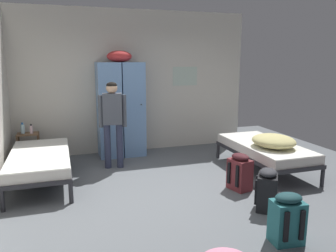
# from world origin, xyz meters

# --- Properties ---
(ground_plane) EXTENTS (7.97, 7.97, 0.00)m
(ground_plane) POSITION_xyz_m (0.00, 0.00, 0.00)
(ground_plane) COLOR slate
(room_backdrop) EXTENTS (4.88, 5.04, 2.89)m
(room_backdrop) POSITION_xyz_m (-1.22, 1.25, 1.44)
(room_backdrop) COLOR beige
(room_backdrop) RESTS_ON ground_plane
(locker_bank) EXTENTS (0.90, 0.55, 2.07)m
(locker_bank) POSITION_xyz_m (-0.34, 2.21, 0.97)
(locker_bank) COLOR #6B93C6
(locker_bank) RESTS_ON ground_plane
(shelf_unit) EXTENTS (0.38, 0.30, 0.57)m
(shelf_unit) POSITION_xyz_m (-2.08, 2.20, 0.35)
(shelf_unit) COLOR brown
(shelf_unit) RESTS_ON ground_plane
(bed_right) EXTENTS (0.90, 1.90, 0.49)m
(bed_right) POSITION_xyz_m (1.83, 0.49, 0.38)
(bed_right) COLOR #28282D
(bed_right) RESTS_ON ground_plane
(bed_left_rear) EXTENTS (0.90, 1.90, 0.49)m
(bed_left_rear) POSITION_xyz_m (-1.83, 1.05, 0.38)
(bed_left_rear) COLOR #28282D
(bed_left_rear) RESTS_ON ground_plane
(bedding_heap) EXTENTS (0.67, 0.75, 0.21)m
(bedding_heap) POSITION_xyz_m (1.81, 0.22, 0.59)
(bedding_heap) COLOR #D1C67F
(bedding_heap) RESTS_ON bed_right
(person_traveler) EXTENTS (0.48, 0.25, 1.53)m
(person_traveler) POSITION_xyz_m (-0.62, 1.45, 0.92)
(person_traveler) COLOR #2D334C
(person_traveler) RESTS_ON ground_plane
(water_bottle) EXTENTS (0.07, 0.07, 0.20)m
(water_bottle) POSITION_xyz_m (-2.16, 2.22, 0.66)
(water_bottle) COLOR #B2DBEA
(water_bottle) RESTS_ON shelf_unit
(lotion_bottle) EXTENTS (0.05, 0.05, 0.18)m
(lotion_bottle) POSITION_xyz_m (-2.01, 2.16, 0.65)
(lotion_bottle) COLOR beige
(lotion_bottle) RESTS_ON shelf_unit
(backpack_black) EXTENTS (0.42, 0.41, 0.55)m
(backpack_black) POSITION_xyz_m (0.98, -0.86, 0.26)
(backpack_black) COLOR black
(backpack_black) RESTS_ON ground_plane
(backpack_teal) EXTENTS (0.34, 0.36, 0.55)m
(backpack_teal) POSITION_xyz_m (0.71, -1.59, 0.26)
(backpack_teal) COLOR #23666B
(backpack_teal) RESTS_ON ground_plane
(backpack_maroon) EXTENTS (0.38, 0.37, 0.55)m
(backpack_maroon) POSITION_xyz_m (1.00, -0.14, 0.26)
(backpack_maroon) COLOR maroon
(backpack_maroon) RESTS_ON ground_plane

